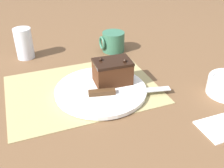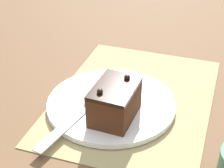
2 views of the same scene
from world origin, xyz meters
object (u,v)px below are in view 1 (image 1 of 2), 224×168
at_px(cake_plate, 101,90).
at_px(serving_knife, 116,92).
at_px(drinking_glass, 24,43).
at_px(coffee_mug, 113,42).
at_px(chocolate_cake, 112,71).

height_order(cake_plate, serving_knife, serving_knife).
bearing_deg(drinking_glass, coffee_mug, 169.56).
bearing_deg(coffee_mug, serving_knife, 70.23).
relative_size(cake_plate, chocolate_cake, 2.38).
bearing_deg(cake_plate, drinking_glass, -61.12).
xyz_separation_m(cake_plate, serving_knife, (-0.03, 0.04, 0.01)).
height_order(cake_plate, chocolate_cake, chocolate_cake).
bearing_deg(chocolate_cake, serving_knife, 77.65).
bearing_deg(serving_knife, coffee_mug, 172.57).
bearing_deg(coffee_mug, drinking_glass, -10.44).
bearing_deg(serving_knife, cake_plate, -128.95).
bearing_deg(cake_plate, chocolate_cake, -153.40).
relative_size(cake_plate, serving_knife, 1.14).
height_order(serving_knife, drinking_glass, drinking_glass).
distance_m(chocolate_cake, coffee_mug, 0.28).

